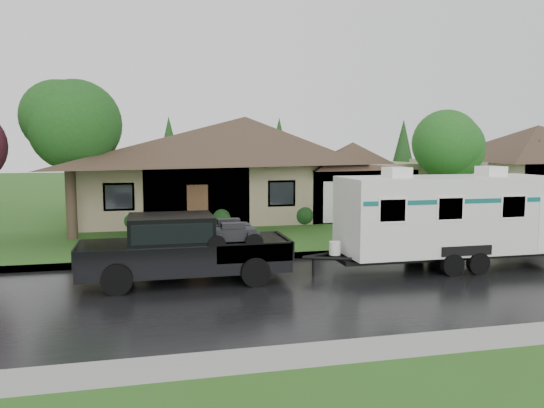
% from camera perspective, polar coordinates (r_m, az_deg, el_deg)
% --- Properties ---
extents(ground, '(140.00, 140.00, 0.00)m').
position_cam_1_polar(ground, '(17.10, -0.98, -7.58)').
color(ground, '#2D581B').
rests_on(ground, ground).
extents(road, '(140.00, 8.00, 0.01)m').
position_cam_1_polar(road, '(15.21, 0.63, -9.32)').
color(road, black).
rests_on(road, ground).
extents(curb, '(140.00, 0.50, 0.15)m').
position_cam_1_polar(curb, '(19.23, -2.41, -5.79)').
color(curb, gray).
rests_on(curb, ground).
extents(lawn, '(140.00, 26.00, 0.15)m').
position_cam_1_polar(lawn, '(31.68, -6.73, -1.04)').
color(lawn, '#2D581B').
rests_on(lawn, ground).
extents(house_main, '(19.44, 10.80, 6.90)m').
position_cam_1_polar(house_main, '(30.62, -2.28, 5.35)').
color(house_main, '#9B8E69').
rests_on(house_main, lawn).
extents(house_neighbor, '(15.12, 9.72, 6.45)m').
position_cam_1_polar(house_neighbor, '(39.99, 27.03, 4.51)').
color(house_neighbor, '#BCAE8C').
rests_on(house_neighbor, lawn).
extents(tree_left_green, '(4.23, 4.23, 7.01)m').
position_cam_1_polar(tree_left_green, '(23.97, -21.10, 8.07)').
color(tree_left_green, '#382B1E').
rests_on(tree_left_green, lawn).
extents(tree_right_green, '(3.48, 3.48, 5.76)m').
position_cam_1_polar(tree_right_green, '(27.75, 18.41, 6.07)').
color(tree_right_green, '#382B1E').
rests_on(tree_right_green, lawn).
extents(shrub_row, '(13.60, 1.00, 1.00)m').
position_cam_1_polar(shrub_row, '(26.34, -1.01, -1.22)').
color(shrub_row, '#143814').
rests_on(shrub_row, lawn).
extents(pickup_truck, '(6.15, 2.34, 2.05)m').
position_cam_1_polar(pickup_truck, '(16.16, -9.72, -4.50)').
color(pickup_truck, black).
rests_on(pickup_truck, ground).
extents(travel_trailer, '(7.58, 2.66, 3.40)m').
position_cam_1_polar(travel_trailer, '(18.74, 18.22, -1.05)').
color(travel_trailer, silver).
rests_on(travel_trailer, ground).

